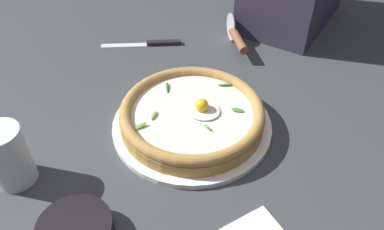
{
  "coord_description": "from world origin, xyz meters",
  "views": [
    {
      "loc": [
        -0.28,
        0.52,
        0.55
      ],
      "look_at": [
        0.03,
        0.03,
        0.03
      ],
      "focal_mm": 35.7,
      "sensor_mm": 36.0,
      "label": 1
    }
  ],
  "objects": [
    {
      "name": "drinking_glass",
      "position": [
        0.22,
        0.32,
        0.05
      ],
      "size": [
        0.07,
        0.07,
        0.12
      ],
      "color": "silver",
      "rests_on": "ground"
    },
    {
      "name": "pizza_plate",
      "position": [
        0.03,
        0.03,
        0.01
      ],
      "size": [
        0.33,
        0.33,
        0.01
      ],
      "primitive_type": "cylinder",
      "color": "white",
      "rests_on": "ground"
    },
    {
      "name": "pizza_cutter",
      "position": [
        0.1,
        -0.28,
        0.04
      ],
      "size": [
        0.12,
        0.12,
        0.07
      ],
      "color": "silver",
      "rests_on": "ground"
    },
    {
      "name": "ground_plane",
      "position": [
        0.0,
        0.0,
        -0.01
      ],
      "size": [
        2.4,
        2.4,
        0.03
      ],
      "primitive_type": "cube",
      "color": "#363A3E",
      "rests_on": "ground"
    },
    {
      "name": "pizza",
      "position": [
        0.03,
        0.03,
        0.03
      ],
      "size": [
        0.29,
        0.29,
        0.06
      ],
      "color": "#B3833F",
      "rests_on": "pizza_plate"
    },
    {
      "name": "table_knife",
      "position": [
        0.3,
        -0.18,
        0.0
      ],
      "size": [
        0.18,
        0.14,
        0.01
      ],
      "color": "silver",
      "rests_on": "ground"
    }
  ]
}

